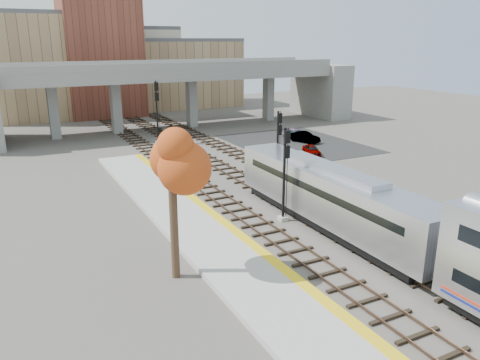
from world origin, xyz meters
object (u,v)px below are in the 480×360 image
signal_mast_near (285,177)px  tree (171,156)px  signal_mast_mid (278,150)px  signal_mast_far (157,112)px  car_a (312,150)px  car_b (304,137)px  car_c (296,134)px  locomotive (329,196)px

signal_mast_near → tree: 11.08m
signal_mast_mid → signal_mast_far: (-4.10, 21.32, 0.75)m
car_a → car_b: car_b is taller
signal_mast_near → tree: size_ratio=0.73×
signal_mast_mid → car_b: signal_mast_mid is taller
signal_mast_mid → car_c: 20.59m
signal_mast_far → car_b: signal_mast_far is taller
car_a → car_b: 6.62m
signal_mast_far → car_b: (16.42, -7.72, -3.20)m
car_b → car_c: car_b is taller
signal_mast_far → car_b: size_ratio=1.91×
tree → car_a: tree is taller
signal_mast_mid → car_c: (12.66, 16.04, -2.52)m
signal_mast_near → car_b: (16.42, 21.16, -2.54)m
signal_mast_mid → car_b: size_ratio=1.63×
locomotive → tree: (-11.68, -1.91, 4.49)m
locomotive → car_b: size_ratio=4.76×
signal_mast_mid → tree: tree is taller
tree → signal_mast_mid: bearing=40.9°
signal_mast_near → tree: (-9.58, -4.29, 3.53)m
signal_mast_mid → car_a: 12.32m
signal_mast_near → car_c: size_ratio=1.63×
signal_mast_mid → signal_mast_far: 21.73m
tree → car_c: size_ratio=2.23×
signal_mast_mid → car_a: signal_mast_mid is taller
signal_mast_far → car_c: size_ratio=1.86×
signal_mast_mid → car_b: (12.32, 13.60, -2.45)m
signal_mast_mid → car_a: bearing=39.9°
signal_mast_far → car_a: signal_mast_far is taller
tree → car_c: (26.34, 27.89, -6.14)m
car_a → locomotive: bearing=-107.9°
locomotive → signal_mast_far: signal_mast_far is taller
signal_mast_near → signal_mast_mid: (4.10, 7.56, -0.09)m
car_b → tree: bearing=-155.4°
signal_mast_mid → car_a: (9.25, 7.73, -2.55)m
tree → locomotive: bearing=9.3°
locomotive → car_b: locomotive is taller
signal_mast_far → car_a: size_ratio=2.33×
car_b → signal_mast_mid: bearing=-152.0°
signal_mast_far → car_b: 18.43m
locomotive → signal_mast_far: size_ratio=2.49×
signal_mast_mid → car_c: size_ratio=1.60×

